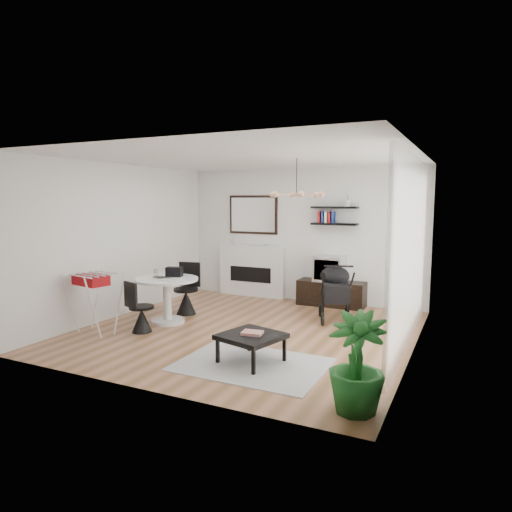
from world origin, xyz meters
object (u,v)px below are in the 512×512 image
at_px(crt_tv, 330,269).
at_px(drying_rack, 95,302).
at_px(potted_plant, 356,363).
at_px(dining_table, 167,293).
at_px(coffee_table, 251,337).
at_px(fireplace, 252,264).
at_px(stroller, 335,295).
at_px(tv_console, 331,293).

height_order(crt_tv, drying_rack, crt_tv).
distance_m(drying_rack, potted_plant, 4.38).
bearing_deg(drying_rack, dining_table, 68.00).
bearing_deg(coffee_table, drying_rack, 177.64).
relative_size(fireplace, coffee_table, 2.49).
height_order(drying_rack, coffee_table, drying_rack).
xyz_separation_m(fireplace, drying_rack, (-0.98, -3.55, -0.18)).
relative_size(stroller, coffee_table, 1.20).
relative_size(fireplace, drying_rack, 2.27).
xyz_separation_m(fireplace, coffee_table, (1.78, -3.66, -0.35)).
xyz_separation_m(fireplace, tv_console, (1.81, -0.16, -0.44)).
bearing_deg(crt_tv, potted_plant, -70.16).
height_order(dining_table, potted_plant, potted_plant).
height_order(crt_tv, stroller, stroller).
xyz_separation_m(drying_rack, potted_plant, (4.29, -0.89, -0.00)).
xyz_separation_m(crt_tv, drying_rack, (-2.74, -3.38, -0.23)).
relative_size(tv_console, dining_table, 1.25).
relative_size(tv_console, coffee_table, 1.51).
bearing_deg(dining_table, stroller, 29.07).
relative_size(tv_console, drying_rack, 1.37).
height_order(fireplace, tv_console, fireplace).
distance_m(fireplace, crt_tv, 1.78).
bearing_deg(crt_tv, drying_rack, -129.07).
relative_size(drying_rack, stroller, 0.91).
distance_m(tv_console, coffee_table, 3.50).
bearing_deg(drying_rack, coffee_table, 8.92).
distance_m(stroller, potted_plant, 3.46).
bearing_deg(crt_tv, dining_table, -131.19).
bearing_deg(drying_rack, stroller, 48.27).
relative_size(crt_tv, dining_table, 0.54).
bearing_deg(stroller, tv_console, 88.43).
distance_m(dining_table, drying_rack, 1.17).
bearing_deg(potted_plant, crt_tv, 109.84).
xyz_separation_m(coffee_table, potted_plant, (1.53, -0.78, 0.16)).
xyz_separation_m(fireplace, potted_plant, (3.31, -4.44, -0.19)).
relative_size(tv_console, crt_tv, 2.33).
xyz_separation_m(dining_table, drying_rack, (-0.64, -0.98, -0.00)).
xyz_separation_m(fireplace, stroller, (2.17, -1.17, -0.24)).
xyz_separation_m(dining_table, potted_plant, (3.64, -1.87, -0.01)).
height_order(crt_tv, coffee_table, crt_tv).
bearing_deg(stroller, coffee_table, -120.02).
bearing_deg(stroller, fireplace, 130.48).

